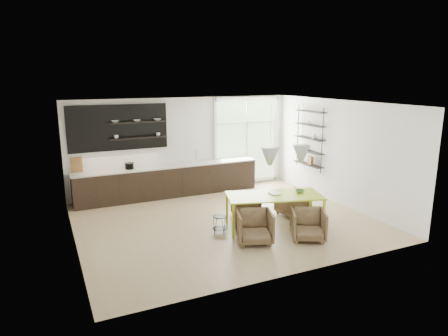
{
  "coord_description": "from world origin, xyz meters",
  "views": [
    {
      "loc": [
        -3.95,
        -8.5,
        3.52
      ],
      "look_at": [
        0.25,
        0.6,
        1.21
      ],
      "focal_mm": 32.0,
      "sensor_mm": 36.0,
      "label": 1
    }
  ],
  "objects_px": {
    "armchair_back_left": "(246,206)",
    "armchair_back_right": "(292,203)",
    "dining_table": "(274,197)",
    "wire_stool": "(219,222)",
    "armchair_front_left": "(254,227)",
    "armchair_front_right": "(308,225)"
  },
  "relations": [
    {
      "from": "dining_table",
      "to": "armchair_back_right",
      "type": "relative_size",
      "value": 3.37
    },
    {
      "from": "dining_table",
      "to": "armchair_back_left",
      "type": "relative_size",
      "value": 3.58
    },
    {
      "from": "armchair_back_left",
      "to": "armchair_back_right",
      "type": "bearing_deg",
      "value": 179.56
    },
    {
      "from": "armchair_front_left",
      "to": "dining_table",
      "type": "bearing_deg",
      "value": 53.41
    },
    {
      "from": "armchair_back_left",
      "to": "wire_stool",
      "type": "xyz_separation_m",
      "value": [
        -1.03,
        -0.67,
        -0.04
      ]
    },
    {
      "from": "dining_table",
      "to": "wire_stool",
      "type": "height_order",
      "value": "dining_table"
    },
    {
      "from": "armchair_back_left",
      "to": "armchair_front_left",
      "type": "relative_size",
      "value": 0.87
    },
    {
      "from": "dining_table",
      "to": "armchair_front_right",
      "type": "relative_size",
      "value": 3.26
    },
    {
      "from": "armchair_front_left",
      "to": "armchair_back_left",
      "type": "bearing_deg",
      "value": 88.53
    },
    {
      "from": "armchair_back_right",
      "to": "armchair_front_left",
      "type": "xyz_separation_m",
      "value": [
        -1.75,
        -1.13,
        0.02
      ]
    },
    {
      "from": "dining_table",
      "to": "wire_stool",
      "type": "xyz_separation_m",
      "value": [
        -1.32,
        0.21,
        -0.48
      ]
    },
    {
      "from": "armchair_front_right",
      "to": "armchair_front_left",
      "type": "bearing_deg",
      "value": -169.19
    },
    {
      "from": "armchair_front_right",
      "to": "wire_stool",
      "type": "bearing_deg",
      "value": 173.17
    },
    {
      "from": "armchair_back_left",
      "to": "armchair_front_left",
      "type": "xyz_separation_m",
      "value": [
        -0.55,
        -1.45,
        0.04
      ]
    },
    {
      "from": "dining_table",
      "to": "armchair_back_left",
      "type": "distance_m",
      "value": 1.03
    },
    {
      "from": "dining_table",
      "to": "armchair_front_left",
      "type": "xyz_separation_m",
      "value": [
        -0.84,
        -0.57,
        -0.4
      ]
    },
    {
      "from": "dining_table",
      "to": "armchair_front_right",
      "type": "xyz_separation_m",
      "value": [
        0.32,
        -0.91,
        -0.42
      ]
    },
    {
      "from": "armchair_front_right",
      "to": "armchair_back_right",
      "type": "bearing_deg",
      "value": 95.63
    },
    {
      "from": "armchair_front_left",
      "to": "armchair_back_right",
      "type": "bearing_deg",
      "value": 52.25
    },
    {
      "from": "armchair_back_left",
      "to": "armchair_back_right",
      "type": "relative_size",
      "value": 0.94
    },
    {
      "from": "dining_table",
      "to": "wire_stool",
      "type": "distance_m",
      "value": 1.42
    },
    {
      "from": "armchair_back_right",
      "to": "wire_stool",
      "type": "distance_m",
      "value": 2.26
    }
  ]
}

